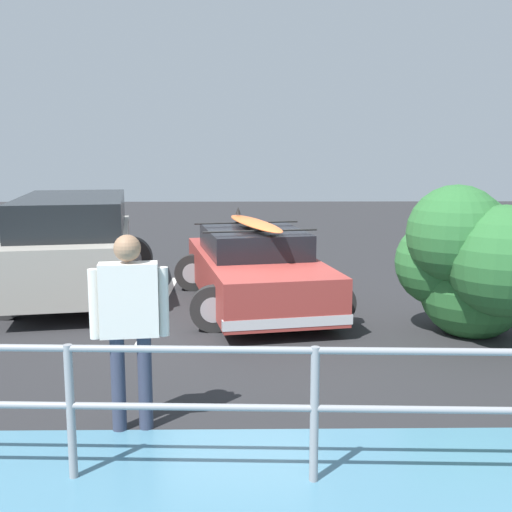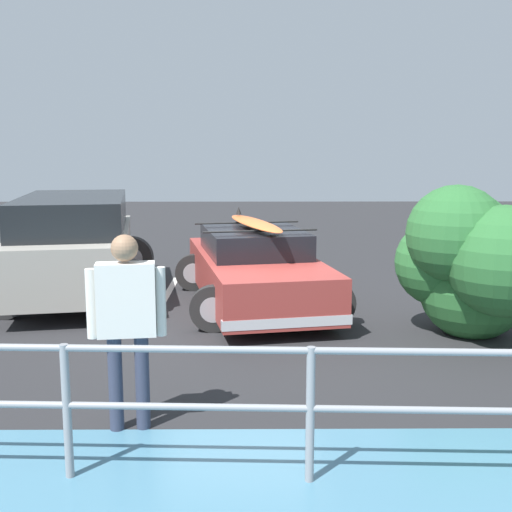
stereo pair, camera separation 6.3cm
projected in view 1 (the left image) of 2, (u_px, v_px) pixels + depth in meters
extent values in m
cube|color=#28282B|center=(241.00, 314.00, 10.33)|extent=(44.00, 44.00, 0.02)
cube|color=silver|center=(160.00, 306.00, 10.80)|extent=(0.12, 4.75, 0.00)
cube|color=#9E3833|center=(256.00, 275.00, 10.73)|extent=(2.59, 4.75, 0.68)
cube|color=black|center=(253.00, 241.00, 10.82)|extent=(1.94, 2.41, 0.41)
cube|color=silver|center=(288.00, 322.00, 8.64)|extent=(1.79, 0.44, 0.14)
cube|color=silver|center=(234.00, 265.00, 12.90)|extent=(1.79, 0.44, 0.14)
cylinder|color=black|center=(333.00, 303.00, 9.60)|extent=(0.68, 0.18, 0.68)
cylinder|color=#99999E|center=(333.00, 303.00, 9.60)|extent=(0.37, 0.19, 0.37)
cylinder|color=black|center=(214.00, 309.00, 9.24)|extent=(0.68, 0.18, 0.68)
cylinder|color=#99999E|center=(214.00, 309.00, 9.24)|extent=(0.37, 0.19, 0.37)
cylinder|color=black|center=(287.00, 269.00, 12.29)|extent=(0.68, 0.18, 0.68)
cylinder|color=#99999E|center=(287.00, 269.00, 12.29)|extent=(0.37, 0.19, 0.37)
cylinder|color=black|center=(193.00, 272.00, 11.93)|extent=(0.68, 0.18, 0.68)
cylinder|color=#99999E|center=(193.00, 272.00, 11.93)|extent=(0.37, 0.19, 0.37)
cylinder|color=black|center=(261.00, 231.00, 10.20)|extent=(1.83, 0.38, 0.03)
cylinder|color=black|center=(247.00, 223.00, 11.35)|extent=(1.83, 0.38, 0.03)
ellipsoid|color=orange|center=(255.00, 223.00, 10.75)|extent=(1.15, 2.67, 0.09)
cone|color=black|center=(238.00, 211.00, 11.73)|extent=(0.10, 0.10, 0.14)
cube|color=#9E998E|center=(74.00, 256.00, 11.38)|extent=(2.67, 4.89, 0.92)
cube|color=black|center=(72.00, 213.00, 11.26)|extent=(2.34, 3.86, 0.59)
cylinder|color=black|center=(84.00, 233.00, 13.71)|extent=(0.80, 0.31, 0.78)
cylinder|color=black|center=(130.00, 287.00, 10.27)|extent=(0.86, 0.22, 0.86)
cylinder|color=#99999E|center=(130.00, 287.00, 10.27)|extent=(0.47, 0.23, 0.47)
cylinder|color=black|center=(3.00, 292.00, 9.91)|extent=(0.86, 0.22, 0.86)
cylinder|color=#99999E|center=(3.00, 292.00, 9.91)|extent=(0.47, 0.23, 0.47)
cylinder|color=black|center=(131.00, 258.00, 12.96)|extent=(0.86, 0.22, 0.86)
cylinder|color=#99999E|center=(131.00, 258.00, 12.96)|extent=(0.47, 0.23, 0.47)
cylinder|color=black|center=(31.00, 261.00, 12.60)|extent=(0.86, 0.22, 0.86)
cylinder|color=#99999E|center=(31.00, 261.00, 12.60)|extent=(0.47, 0.23, 0.47)
cylinder|color=#33384C|center=(145.00, 382.00, 6.01)|extent=(0.13, 0.13, 0.91)
cylinder|color=#33384C|center=(118.00, 384.00, 5.97)|extent=(0.13, 0.13, 0.91)
cube|color=silver|center=(129.00, 300.00, 5.86)|extent=(0.55, 0.28, 0.68)
sphere|color=#9E7556|center=(127.00, 248.00, 5.78)|extent=(0.25, 0.25, 0.25)
cylinder|color=silver|center=(164.00, 302.00, 5.91)|extent=(0.09, 0.09, 0.65)
cylinder|color=silver|center=(94.00, 304.00, 5.82)|extent=(0.09, 0.09, 0.65)
cylinder|color=gray|center=(314.00, 415.00, 5.02)|extent=(0.07, 0.07, 1.11)
cylinder|color=gray|center=(71.00, 412.00, 5.08)|extent=(0.07, 0.07, 1.11)
cylinder|color=gray|center=(191.00, 349.00, 4.96)|extent=(9.64, 0.46, 0.06)
cylinder|color=gray|center=(192.00, 407.00, 5.04)|extent=(9.64, 0.46, 0.06)
cylinder|color=brown|center=(477.00, 321.00, 9.00)|extent=(0.28, 0.28, 0.44)
sphere|color=#2D6B33|center=(456.00, 234.00, 8.69)|extent=(1.34, 1.34, 1.34)
sphere|color=#2D6B33|center=(503.00, 261.00, 8.36)|extent=(1.47, 1.47, 1.47)
sphere|color=#2D6B33|center=(439.00, 262.00, 9.20)|extent=(1.25, 1.25, 1.25)
sphere|color=#2D6B33|center=(480.00, 272.00, 9.48)|extent=(1.01, 1.01, 1.01)
sphere|color=#2D6B33|center=(473.00, 286.00, 9.11)|extent=(1.53, 1.53, 1.53)
sphere|color=#2D6B33|center=(503.00, 265.00, 8.36)|extent=(1.09, 1.09, 1.09)
sphere|color=#2D6B33|center=(469.00, 239.00, 9.20)|extent=(1.32, 1.32, 1.32)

